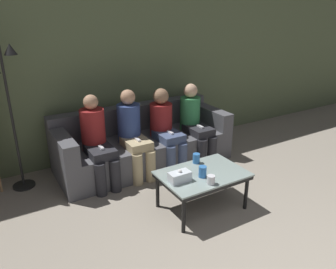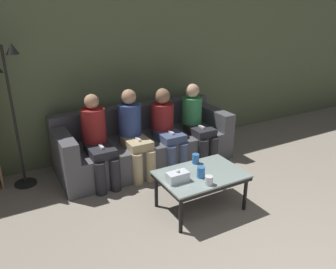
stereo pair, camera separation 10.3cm
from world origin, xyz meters
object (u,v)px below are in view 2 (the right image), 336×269
Objects in this scene: seated_person_mid_left at (133,132)px; seated_person_mid_right at (166,126)px; cup_near_left at (196,159)px; standing_lamp at (13,103)px; cup_near_right at (209,180)px; cup_far_center at (201,172)px; coffee_table at (201,177)px; couch at (144,144)px; tissue_box at (178,177)px; seated_person_right_end at (196,121)px; seated_person_left_end at (97,139)px.

seated_person_mid_right is (0.48, 0.00, -0.01)m from seated_person_mid_left.
cup_near_left is 0.07× the size of standing_lamp.
cup_far_center is at bearing 84.68° from cup_near_right.
coffee_table is at bearing -43.17° from standing_lamp.
couch is 1.39m from tissue_box.
tissue_box is at bearing -146.33° from cup_near_left.
cup_far_center is 0.07× the size of standing_lamp.
cup_far_center reaches higher than cup_near_right.
cup_near_right is at bearing -118.88° from seated_person_right_end.
seated_person_mid_left is at bearing -179.98° from seated_person_mid_right.
tissue_box is 1.25m from seated_person_mid_right.
tissue_box is 0.21× the size of seated_person_mid_right.
couch is 0.42m from seated_person_mid_right.
seated_person_left_end is at bearing -24.33° from standing_lamp.
seated_person_mid_right is (0.26, 1.35, 0.09)m from cup_near_right.
tissue_box is at bearing -90.93° from seated_person_mid_left.
cup_near_right is 0.77× the size of cup_far_center.
tissue_box reaches higher than cup_near_right.
tissue_box is at bearing -49.64° from standing_lamp.
seated_person_mid_left is at bearing -138.46° from couch.
cup_far_center reaches higher than coffee_table.
seated_person_mid_left is at bearing 99.15° from cup_near_right.
cup_near_left is 0.10× the size of seated_person_right_end.
coffee_table is 0.25m from cup_near_right.
seated_person_right_end is (1.43, -0.01, -0.01)m from seated_person_left_end.
tissue_box is 0.21× the size of seated_person_right_end.
seated_person_mid_left is 1.03× the size of seated_person_right_end.
seated_person_left_end is (-0.84, 0.88, 0.09)m from cup_near_left.
couch is 25.94× the size of cup_near_right.
cup_near_right is (-0.02, -1.56, 0.18)m from couch.
seated_person_mid_left is at bearing 89.07° from tissue_box.
cup_near_left is (0.08, 0.23, 0.10)m from coffee_table.
cup_near_right is 0.05× the size of standing_lamp.
coffee_table is 7.64× the size of cup_far_center.
cup_near_left is 1.06m from seated_person_right_end.
coffee_table is at bearing 52.93° from cup_far_center.
cup_near_right is 0.08× the size of seated_person_mid_left.
seated_person_mid_left is (0.02, 1.14, 0.10)m from tissue_box.
couch is at bearing 89.22° from cup_near_right.
cup_near_left is (0.13, -1.10, 0.19)m from couch.
seated_person_left_end is (-0.69, 1.34, 0.10)m from cup_near_right.
coffee_table is 0.26m from cup_near_left.
cup_near_right is 0.41× the size of tissue_box.
standing_lamp is at bearing 136.83° from coffee_table.
seated_person_mid_right is (0.11, 0.89, 0.08)m from cup_near_left.
standing_lamp is at bearing 170.35° from seated_person_right_end.
seated_person_left_end is (-0.71, -0.21, 0.29)m from couch.
cup_far_center is at bearing -121.55° from seated_person_right_end.
cup_far_center is (-0.13, -0.30, 0.00)m from cup_near_left.
seated_person_mid_left is (-0.22, 1.35, 0.11)m from cup_near_right.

